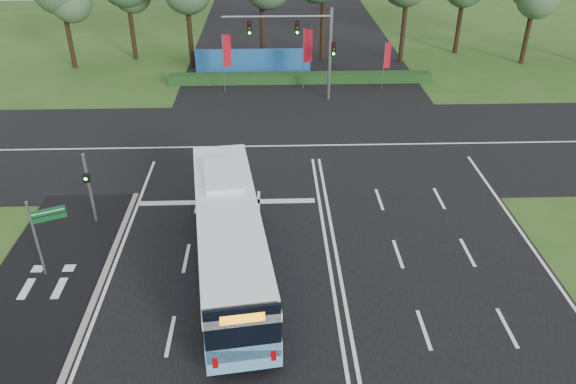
% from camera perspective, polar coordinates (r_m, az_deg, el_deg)
% --- Properties ---
extents(ground, '(120.00, 120.00, 0.00)m').
position_cam_1_polar(ground, '(26.48, 4.07, -6.51)').
color(ground, '#2C511B').
rests_on(ground, ground).
extents(road_main, '(20.00, 120.00, 0.04)m').
position_cam_1_polar(road_main, '(26.46, 4.07, -6.47)').
color(road_main, black).
rests_on(road_main, ground).
extents(road_cross, '(120.00, 14.00, 0.05)m').
position_cam_1_polar(road_cross, '(36.76, 2.28, 4.72)').
color(road_cross, black).
rests_on(road_cross, ground).
extents(bike_path, '(5.00, 18.00, 0.06)m').
position_cam_1_polar(bike_path, '(25.96, -24.34, -10.41)').
color(bike_path, black).
rests_on(bike_path, ground).
extents(kerb_strip, '(0.25, 18.00, 0.12)m').
position_cam_1_polar(kerb_strip, '(25.12, -19.21, -10.60)').
color(kerb_strip, gray).
rests_on(kerb_strip, ground).
extents(city_bus, '(4.31, 12.97, 3.66)m').
position_cam_1_polar(city_bus, '(24.50, -5.97, -4.69)').
color(city_bus, '#5DA8D9').
rests_on(city_bus, ground).
extents(pedestrian_signal, '(0.33, 0.43, 3.86)m').
position_cam_1_polar(pedestrian_signal, '(29.40, -19.57, 0.55)').
color(pedestrian_signal, gray).
rests_on(pedestrian_signal, ground).
extents(street_sign, '(1.38, 0.64, 3.79)m').
position_cam_1_polar(street_sign, '(26.22, -23.72, -3.36)').
color(street_sign, gray).
rests_on(street_sign, ground).
extents(banner_flag_left, '(0.67, 0.25, 4.71)m').
position_cam_1_polar(banner_flag_left, '(45.55, -6.30, 13.71)').
color(banner_flag_left, gray).
rests_on(banner_flag_left, ground).
extents(banner_flag_mid, '(0.73, 0.10, 4.92)m').
position_cam_1_polar(banner_flag_mid, '(46.09, 1.92, 14.23)').
color(banner_flag_mid, gray).
rests_on(banner_flag_mid, ground).
extents(banner_flag_right, '(0.56, 0.21, 3.89)m').
position_cam_1_polar(banner_flag_right, '(46.81, 9.99, 13.25)').
color(banner_flag_right, gray).
rests_on(banner_flag_right, ground).
extents(traffic_light_gantry, '(8.41, 0.28, 7.00)m').
position_cam_1_polar(traffic_light_gantry, '(43.18, 1.89, 15.16)').
color(traffic_light_gantry, gray).
rests_on(traffic_light_gantry, ground).
extents(hedge, '(22.00, 1.20, 0.80)m').
position_cam_1_polar(hedge, '(48.21, 1.25, 11.48)').
color(hedge, '#153714').
rests_on(hedge, ground).
extents(blue_hoarding, '(10.00, 0.30, 2.20)m').
position_cam_1_polar(blue_hoarding, '(50.33, -3.57, 13.08)').
color(blue_hoarding, '#1B5497').
rests_on(blue_hoarding, ground).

